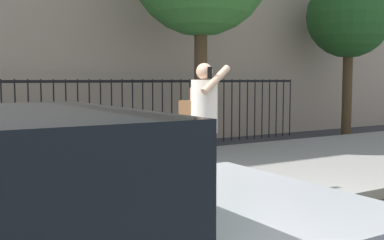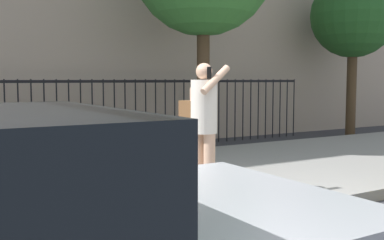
# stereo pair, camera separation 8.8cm
# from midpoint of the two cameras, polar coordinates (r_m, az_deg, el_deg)

# --- Properties ---
(ground_plane) EXTENTS (60.00, 60.00, 0.00)m
(ground_plane) POSITION_cam_midpoint_polar(r_m,az_deg,el_deg) (5.29, 8.88, -12.56)
(ground_plane) COLOR #333338
(sidewalk) EXTENTS (28.00, 4.40, 0.15)m
(sidewalk) POSITION_cam_midpoint_polar(r_m,az_deg,el_deg) (7.04, -2.73, -7.45)
(sidewalk) COLOR gray
(sidewalk) RESTS_ON ground
(iron_fence) EXTENTS (12.03, 0.04, 1.60)m
(iron_fence) POSITION_cam_midpoint_polar(r_m,az_deg,el_deg) (10.31, -12.51, 1.68)
(iron_fence) COLOR black
(iron_fence) RESTS_ON ground
(pedestrian_on_phone) EXTENTS (0.49, 0.70, 1.65)m
(pedestrian_on_phone) POSITION_cam_midpoint_polar(r_m,az_deg,el_deg) (6.01, 1.71, 0.36)
(pedestrian_on_phone) COLOR tan
(pedestrian_on_phone) RESTS_ON sidewalk
(street_tree_mid) EXTENTS (2.34, 2.34, 4.53)m
(street_tree_mid) POSITION_cam_midpoint_polar(r_m,az_deg,el_deg) (13.91, 19.30, 11.88)
(street_tree_mid) COLOR #4C3823
(street_tree_mid) RESTS_ON ground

